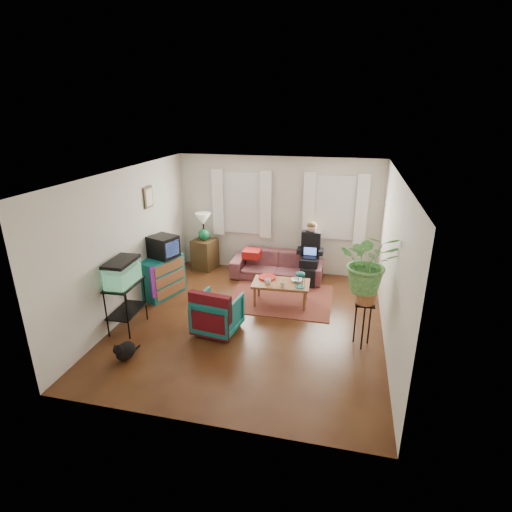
% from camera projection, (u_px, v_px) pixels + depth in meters
% --- Properties ---
extents(floor, '(4.50, 5.00, 0.01)m').
position_uv_depth(floor, '(251.00, 322.00, 7.06)').
color(floor, '#4F2B14').
rests_on(floor, ground).
extents(ceiling, '(4.50, 5.00, 0.01)m').
position_uv_depth(ceiling, '(250.00, 174.00, 6.16)').
color(ceiling, white).
rests_on(ceiling, wall_back).
extents(wall_back, '(4.50, 0.01, 2.60)m').
position_uv_depth(wall_back, '(277.00, 216.00, 8.89)').
color(wall_back, silver).
rests_on(wall_back, floor).
extents(wall_front, '(4.50, 0.01, 2.60)m').
position_uv_depth(wall_front, '(195.00, 329.00, 4.33)').
color(wall_front, silver).
rests_on(wall_front, floor).
extents(wall_left, '(0.01, 5.00, 2.60)m').
position_uv_depth(wall_left, '(128.00, 243.00, 7.09)').
color(wall_left, silver).
rests_on(wall_left, floor).
extents(wall_right, '(0.01, 5.00, 2.60)m').
position_uv_depth(wall_right, '(392.00, 264.00, 6.13)').
color(wall_right, silver).
rests_on(wall_right, floor).
extents(window_left, '(1.08, 0.04, 1.38)m').
position_uv_depth(window_left, '(242.00, 203.00, 8.96)').
color(window_left, white).
rests_on(window_left, wall_back).
extents(window_right, '(1.08, 0.04, 1.38)m').
position_uv_depth(window_right, '(335.00, 208.00, 8.52)').
color(window_right, white).
rests_on(window_right, wall_back).
extents(curtains_left, '(1.36, 0.06, 1.50)m').
position_uv_depth(curtains_left, '(241.00, 204.00, 8.88)').
color(curtains_left, white).
rests_on(curtains_left, wall_back).
extents(curtains_right, '(1.36, 0.06, 1.50)m').
position_uv_depth(curtains_right, '(335.00, 209.00, 8.45)').
color(curtains_right, white).
rests_on(curtains_right, wall_back).
extents(picture_frame, '(0.04, 0.32, 0.40)m').
position_uv_depth(picture_frame, '(149.00, 197.00, 7.63)').
color(picture_frame, '#3D2616').
rests_on(picture_frame, wall_left).
extents(area_rug, '(2.01, 1.62, 0.01)m').
position_uv_depth(area_rug, '(281.00, 298.00, 7.93)').
color(area_rug, maroon).
rests_on(area_rug, floor).
extents(sofa, '(1.98, 0.79, 0.78)m').
position_uv_depth(sofa, '(277.00, 261.00, 8.78)').
color(sofa, brown).
rests_on(sofa, floor).
extents(seated_person, '(0.50, 0.61, 1.18)m').
position_uv_depth(seated_person, '(310.00, 255.00, 8.56)').
color(seated_person, black).
rests_on(seated_person, sofa).
extents(side_table, '(0.59, 0.59, 0.70)m').
position_uv_depth(side_table, '(205.00, 254.00, 9.31)').
color(side_table, '#382815').
rests_on(side_table, floor).
extents(table_lamp, '(0.44, 0.44, 0.64)m').
position_uv_depth(table_lamp, '(204.00, 227.00, 9.08)').
color(table_lamp, white).
rests_on(table_lamp, side_table).
extents(dresser, '(0.71, 0.98, 0.80)m').
position_uv_depth(dresser, '(162.00, 277.00, 7.95)').
color(dresser, '#106060').
rests_on(dresser, floor).
extents(crt_tv, '(0.61, 0.58, 0.42)m').
position_uv_depth(crt_tv, '(163.00, 247.00, 7.80)').
color(crt_tv, black).
rests_on(crt_tv, dresser).
extents(aquarium_stand, '(0.44, 0.75, 0.82)m').
position_uv_depth(aquarium_stand, '(127.00, 306.00, 6.74)').
color(aquarium_stand, black).
rests_on(aquarium_stand, floor).
extents(aquarium, '(0.39, 0.69, 0.43)m').
position_uv_depth(aquarium, '(122.00, 272.00, 6.52)').
color(aquarium, '#7FD899').
rests_on(aquarium, aquarium_stand).
extents(black_cat, '(0.29, 0.41, 0.33)m').
position_uv_depth(black_cat, '(125.00, 349.00, 5.97)').
color(black_cat, black).
rests_on(black_cat, floor).
extents(armchair, '(0.78, 0.74, 0.71)m').
position_uv_depth(armchair, '(218.00, 312.00, 6.66)').
color(armchair, '#115F6B').
rests_on(armchair, floor).
extents(serape_throw, '(0.73, 0.27, 0.59)m').
position_uv_depth(serape_throw, '(210.00, 311.00, 6.37)').
color(serape_throw, '#9E0A0A').
rests_on(serape_throw, armchair).
extents(coffee_table, '(1.10, 0.64, 0.44)m').
position_uv_depth(coffee_table, '(281.00, 293.00, 7.65)').
color(coffee_table, brown).
rests_on(coffee_table, floor).
extents(cup_a, '(0.13, 0.13, 0.10)m').
position_uv_depth(cup_a, '(268.00, 281.00, 7.51)').
color(cup_a, white).
rests_on(cup_a, coffee_table).
extents(cup_b, '(0.10, 0.10, 0.09)m').
position_uv_depth(cup_b, '(283.00, 284.00, 7.38)').
color(cup_b, beige).
rests_on(cup_b, coffee_table).
extents(bowl, '(0.22, 0.22, 0.05)m').
position_uv_depth(bowl, '(297.00, 280.00, 7.60)').
color(bowl, white).
rests_on(bowl, coffee_table).
extents(snack_tray, '(0.35, 0.35, 0.04)m').
position_uv_depth(snack_tray, '(267.00, 277.00, 7.75)').
color(snack_tray, '#B21414').
rests_on(snack_tray, coffee_table).
extents(birdcage, '(0.18, 0.18, 0.31)m').
position_uv_depth(birdcage, '(300.00, 279.00, 7.32)').
color(birdcage, '#115B6B').
rests_on(birdcage, coffee_table).
extents(plant_stand, '(0.33, 0.33, 0.75)m').
position_uv_depth(plant_stand, '(362.00, 324.00, 6.25)').
color(plant_stand, black).
rests_on(plant_stand, floor).
extents(potted_plant, '(0.88, 0.77, 0.95)m').
position_uv_depth(potted_plant, '(368.00, 271.00, 5.94)').
color(potted_plant, '#599947').
rests_on(potted_plant, plant_stand).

